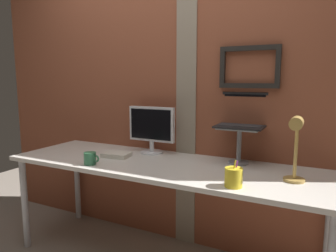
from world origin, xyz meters
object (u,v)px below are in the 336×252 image
(laptop, at_px, (243,117))
(pen_cup, at_px, (234,177))
(monitor, at_px, (152,127))
(coffee_mug, at_px, (90,158))
(desk_lamp, at_px, (296,142))

(laptop, distance_m, pen_cup, 0.63)
(monitor, height_order, laptop, laptop)
(monitor, xyz_separation_m, pen_cup, (0.79, -0.48, -0.16))
(monitor, xyz_separation_m, coffee_mug, (-0.21, -0.49, -0.17))
(desk_lamp, distance_m, coffee_mug, 1.32)
(monitor, xyz_separation_m, laptop, (0.70, 0.08, 0.11))
(laptop, xyz_separation_m, pen_cup, (0.09, -0.57, -0.27))
(monitor, distance_m, pen_cup, 0.94)
(laptop, bearing_deg, desk_lamp, -43.85)
(pen_cup, bearing_deg, laptop, 99.27)
(monitor, height_order, pen_cup, monitor)
(desk_lamp, distance_m, pen_cup, 0.40)
(desk_lamp, bearing_deg, coffee_mug, -171.18)
(desk_lamp, relative_size, pen_cup, 2.51)
(laptop, relative_size, desk_lamp, 0.84)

